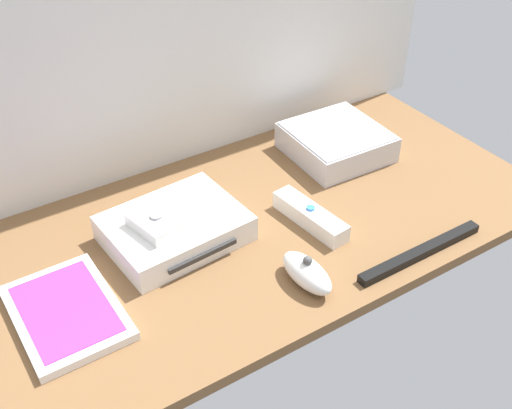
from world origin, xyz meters
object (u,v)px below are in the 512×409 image
game_console (175,228)px  game_case (66,312)px  mini_computer (336,142)px  remote_nunchuk (307,273)px  remote_classic_pad (177,210)px  sensor_bar (421,252)px  remote_wand (310,216)px

game_console → game_case: 21.56cm
game_console → game_case: bearing=-165.7°
mini_computer → game_case: bearing=-167.3°
game_console → remote_nunchuk: (11.66, -19.44, -0.16)cm
game_console → remote_classic_pad: remote_classic_pad is taller
mini_computer → remote_nunchuk: bearing=-135.1°
mini_computer → sensor_bar: bearing=-103.5°
game_console → remote_wand: bearing=-26.4°
game_case → mini_computer: bearing=12.3°
remote_nunchuk → remote_classic_pad: (-10.94, 19.52, 3.37)cm
remote_nunchuk → mini_computer: bearing=42.1°
remote_wand → remote_classic_pad: remote_classic_pad is taller
game_console → sensor_bar: bearing=-42.8°
remote_classic_pad → sensor_bar: bearing=-51.6°
remote_classic_pad → sensor_bar: (29.42, -24.23, -4.71)cm
remote_nunchuk → sensor_bar: (18.48, -4.71, -1.34)cm
game_console → mini_computer: 37.96cm
mini_computer → remote_wand: bearing=-139.1°
mini_computer → game_case: mini_computer is taller
mini_computer → sensor_bar: 31.36cm
remote_wand → game_console: bearing=151.4°
game_console → mini_computer: size_ratio=1.26×
game_console → sensor_bar: 38.65cm
game_console → sensor_bar: size_ratio=0.92×
mini_computer → remote_classic_pad: bearing=-170.4°
remote_classic_pad → sensor_bar: remote_classic_pad is taller
mini_computer → remote_wand: size_ratio=1.16×
game_console → game_case: (-20.41, -6.79, -1.44)cm
game_console → remote_wand: 22.14cm
remote_nunchuk → remote_classic_pad: 22.63cm
game_console → mini_computer: (37.43, 6.29, 0.44)cm
game_console → remote_classic_pad: 3.29cm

